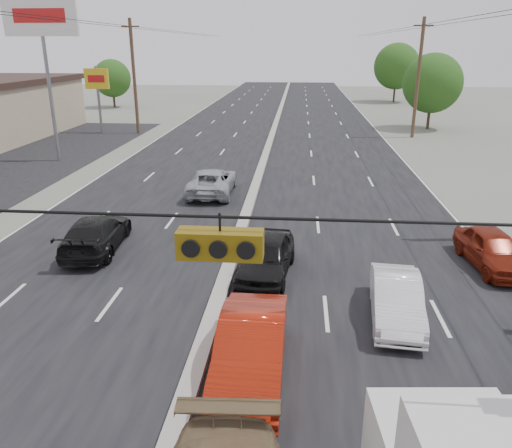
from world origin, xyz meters
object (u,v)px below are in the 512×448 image
object	(u,v)px
utility_pole_left_c	(134,76)
pole_sign_billboard	(41,27)
queue_car_a	(266,257)
oncoming_near	(96,234)
pole_sign_far	(97,84)
tree_left_far	(112,78)
tree_right_mid	(432,83)
red_sedan	(251,349)
tree_right_far	(397,66)
queue_car_b	(396,300)
utility_pole_right_c	(418,78)
queue_car_e	(493,250)
oncoming_far	(212,182)

from	to	relation	value
utility_pole_left_c	pole_sign_billboard	bearing A→B (deg)	-99.46
queue_car_a	oncoming_near	xyz separation A→B (m)	(-6.90, 1.78, -0.03)
pole_sign_far	tree_left_far	size ratio (longest dim) A/B	0.98
pole_sign_billboard	queue_car_a	size ratio (longest dim) A/B	2.60
pole_sign_billboard	pole_sign_far	size ratio (longest dim) A/B	1.83
tree_right_mid	red_sedan	distance (m)	42.61
tree_right_far	pole_sign_billboard	bearing A→B (deg)	-125.99
pole_sign_far	tree_right_far	bearing A→B (deg)	43.15
tree_right_mid	tree_right_far	xyz separation A→B (m)	(1.00, 25.00, 0.62)
tree_left_far	queue_car_b	xyz separation A→B (m)	(27.42, -52.15, -3.06)
pole_sign_far	queue_car_b	size ratio (longest dim) A/B	1.52
utility_pole_right_c	tree_left_far	distance (m)	39.90
tree_right_far	queue_car_e	bearing A→B (deg)	-96.29
utility_pole_right_c	tree_right_mid	distance (m)	5.64
tree_left_far	oncoming_far	bearing A→B (deg)	-63.33
pole_sign_far	oncoming_far	world-z (taller)	pole_sign_far
tree_left_far	queue_car_a	xyz separation A→B (m)	(23.40, -49.46, -3.00)
tree_left_far	oncoming_near	distance (m)	50.55
pole_sign_billboard	tree_left_far	distance (m)	33.27
tree_right_far	queue_car_a	distance (m)	61.37
utility_pole_left_c	tree_right_mid	size ratio (longest dim) A/B	1.40
pole_sign_billboard	queue_car_a	world-z (taller)	pole_sign_billboard
utility_pole_right_c	red_sedan	distance (m)	37.18
tree_right_far	oncoming_near	size ratio (longest dim) A/B	1.72
pole_sign_far	queue_car_b	xyz separation A→B (m)	(21.42, -32.15, -3.76)
pole_sign_far	tree_left_far	xyz separation A→B (m)	(-6.00, 20.00, -0.69)
queue_car_a	queue_car_b	world-z (taller)	queue_car_a
tree_right_mid	queue_car_a	bearing A→B (deg)	-111.54
utility_pole_left_c	pole_sign_billboard	size ratio (longest dim) A/B	0.91
pole_sign_far	queue_car_a	world-z (taller)	pole_sign_far
utility_pole_left_c	tree_right_far	world-z (taller)	utility_pole_left_c
utility_pole_left_c	tree_right_mid	bearing A→B (deg)	10.30
tree_right_mid	red_sedan	world-z (taller)	tree_right_mid
red_sedan	tree_right_far	bearing A→B (deg)	77.64
queue_car_a	oncoming_far	world-z (taller)	queue_car_a
utility_pole_right_c	oncoming_near	bearing A→B (deg)	-123.03
oncoming_far	pole_sign_billboard	bearing A→B (deg)	-31.95
oncoming_far	utility_pole_left_c	bearing A→B (deg)	-63.10
red_sedan	oncoming_far	xyz separation A→B (m)	(-3.64, 15.88, -0.07)
red_sedan	queue_car_a	distance (m)	5.76
tree_right_far	oncoming_near	bearing A→B (deg)	-110.44
queue_car_a	queue_car_b	distance (m)	4.84
utility_pole_left_c	queue_car_e	distance (m)	35.98
pole_sign_far	oncoming_far	size ratio (longest dim) A/B	1.20
tree_left_far	oncoming_far	xyz separation A→B (m)	(19.76, -39.34, -3.02)
queue_car_b	tree_left_far	bearing A→B (deg)	122.98
tree_right_far	utility_pole_left_c	bearing A→B (deg)	-133.53
pole_sign_billboard	red_sedan	size ratio (longest dim) A/B	2.39
tree_right_far	queue_car_b	xyz separation A→B (m)	(-10.58, -62.15, -4.31)
queue_car_b	tree_right_mid	bearing A→B (deg)	80.79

